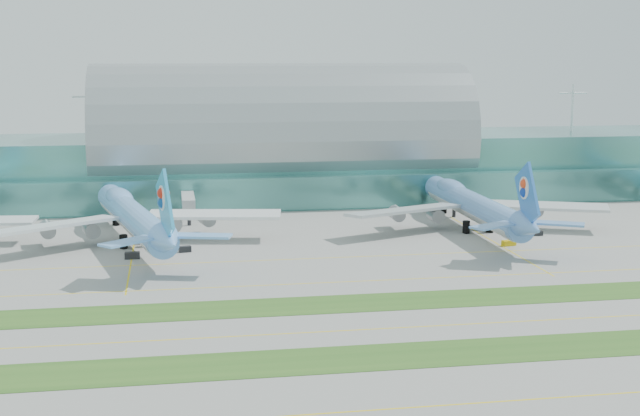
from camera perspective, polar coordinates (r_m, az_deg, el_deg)
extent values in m
plane|color=gray|center=(166.04, 3.21, -6.26)|extent=(700.00, 700.00, 0.00)
cube|color=#3D7A75|center=(289.95, -2.49, 2.69)|extent=(340.00, 42.00, 20.00)
cube|color=#3D7A75|center=(267.08, -1.84, 0.99)|extent=(340.00, 8.00, 10.00)
ellipsoid|color=#9EA5A8|center=(288.89, -2.51, 4.65)|extent=(340.00, 46.20, 16.17)
cylinder|color=white|center=(288.28, -2.52, 6.24)|extent=(0.80, 0.80, 16.00)
cube|color=#B2B7B7|center=(253.76, -8.45, 0.54)|extent=(3.50, 22.00, 3.00)
cylinder|color=black|center=(244.50, -8.37, -0.64)|extent=(1.00, 1.00, 4.00)
cube|color=#B2B7B7|center=(265.99, 7.92, 0.98)|extent=(3.50, 22.00, 3.00)
cylinder|color=black|center=(257.17, 8.57, -0.13)|extent=(1.00, 1.00, 4.00)
cube|color=#2D591E|center=(140.15, 5.79, -9.35)|extent=(420.00, 12.00, 0.08)
cube|color=#2D591E|center=(167.90, 3.06, -6.06)|extent=(420.00, 12.00, 0.08)
cube|color=yellow|center=(122.26, 8.33, -12.36)|extent=(420.00, 0.35, 0.01)
cube|color=yellow|center=(153.01, 4.38, -7.68)|extent=(420.00, 0.35, 0.01)
cube|color=yellow|center=(183.00, 1.95, -4.73)|extent=(420.00, 0.35, 0.01)
cube|color=yellow|center=(203.98, 0.71, -3.20)|extent=(420.00, 0.35, 0.01)
cylinder|color=#70AEF6|center=(222.41, -11.87, -0.55)|extent=(21.63, 68.28, 6.84)
ellipsoid|color=#70AEF6|center=(240.72, -12.72, 0.65)|extent=(10.89, 21.72, 4.88)
cone|color=#70AEF6|center=(258.29, -13.37, 0.82)|extent=(7.88, 6.88, 6.84)
cone|color=#70AEF6|center=(184.96, -9.68, -2.14)|extent=(8.51, 11.11, 6.50)
cube|color=white|center=(217.73, -16.90, -1.11)|extent=(31.97, 25.65, 1.35)
cylinder|color=gray|center=(224.47, -15.76, -1.33)|extent=(4.99, 6.74, 3.75)
cube|color=white|center=(224.71, -6.78, -0.42)|extent=(34.03, 13.60, 1.35)
cylinder|color=gray|center=(229.57, -8.36, -0.82)|extent=(4.99, 6.74, 3.75)
cube|color=#309ED9|center=(185.79, -9.89, 0.09)|extent=(3.82, 14.30, 15.91)
cylinder|color=white|center=(186.58, -9.98, 0.64)|extent=(2.13, 5.39, 5.30)
cylinder|color=black|center=(248.54, -12.93, -0.70)|extent=(1.99, 1.99, 3.31)
cylinder|color=black|center=(218.54, -12.46, -2.11)|extent=(1.99, 1.99, 3.31)
cylinder|color=black|center=(219.72, -10.76, -1.99)|extent=(1.99, 1.99, 3.31)
cylinder|color=#5F91D2|center=(238.79, 9.77, 0.18)|extent=(6.68, 66.72, 6.67)
ellipsoid|color=#5F91D2|center=(255.97, 8.40, 1.28)|extent=(6.34, 20.28, 4.75)
cone|color=#5F91D2|center=(272.51, 7.27, 1.43)|extent=(6.67, 5.38, 6.67)
cone|color=#5F91D2|center=(204.01, 13.28, -1.21)|extent=(6.34, 9.69, 6.34)
cube|color=silver|center=(231.13, 5.41, -0.15)|extent=(32.97, 19.61, 1.31)
cylinder|color=gray|center=(238.31, 6.16, -0.41)|extent=(3.66, 5.92, 3.66)
cube|color=silver|center=(244.00, 14.23, 0.12)|extent=(32.97, 19.61, 1.31)
cylinder|color=gray|center=(247.75, 12.64, -0.20)|extent=(3.66, 5.92, 3.66)
cube|color=blue|center=(204.81, 13.12, 0.77)|extent=(0.65, 14.14, 15.51)
cylinder|color=white|center=(205.55, 13.02, 1.26)|extent=(0.97, 5.17, 5.17)
cylinder|color=black|center=(263.30, 7.92, 0.03)|extent=(1.94, 1.94, 3.23)
cylinder|color=black|center=(234.61, 9.34, -1.21)|extent=(1.94, 1.94, 3.23)
cylinder|color=black|center=(236.77, 10.82, -1.15)|extent=(1.94, 1.94, 3.23)
cube|color=black|center=(207.36, -11.92, -2.99)|extent=(3.40, 1.76, 1.50)
cube|color=black|center=(212.08, -8.64, -2.61)|extent=(3.05, 1.98, 1.40)
cube|color=gold|center=(221.39, 11.99, -2.20)|extent=(3.67, 2.25, 1.31)
cube|color=black|center=(235.32, 13.70, -1.57)|extent=(3.10, 1.70, 1.22)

